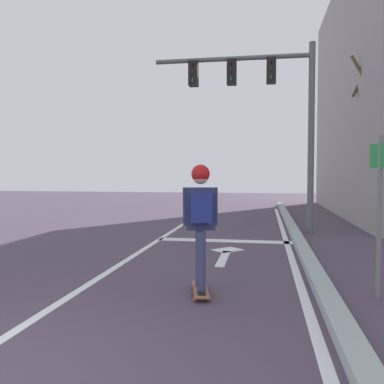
# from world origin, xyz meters

# --- Properties ---
(lane_line_center) EXTENTS (0.12, 20.00, 0.01)m
(lane_line_center) POSITION_xyz_m (0.10, 6.00, 0.00)
(lane_line_center) COLOR silver
(lane_line_center) RESTS_ON ground
(lane_line_curbside) EXTENTS (0.12, 20.00, 0.01)m
(lane_line_curbside) POSITION_xyz_m (3.00, 6.00, 0.00)
(lane_line_curbside) COLOR silver
(lane_line_curbside) RESTS_ON ground
(stop_bar) EXTENTS (3.05, 0.40, 0.01)m
(stop_bar) POSITION_xyz_m (1.63, 7.37, 0.00)
(stop_bar) COLOR silver
(stop_bar) RESTS_ON ground
(lane_arrow_stem) EXTENTS (0.16, 1.40, 0.01)m
(lane_arrow_stem) POSITION_xyz_m (1.78, 5.44, 0.00)
(lane_arrow_stem) COLOR silver
(lane_arrow_stem) RESTS_ON ground
(lane_arrow_head) EXTENTS (0.71, 0.71, 0.01)m
(lane_arrow_head) POSITION_xyz_m (1.78, 6.29, 0.00)
(lane_arrow_head) COLOR silver
(lane_arrow_head) RESTS_ON ground
(curb_strip) EXTENTS (0.24, 24.00, 0.14)m
(curb_strip) POSITION_xyz_m (3.25, 6.00, 0.07)
(curb_strip) COLOR #94A19C
(curb_strip) RESTS_ON ground
(skateboard) EXTENTS (0.35, 0.80, 0.08)m
(skateboard) POSITION_xyz_m (1.71, 3.17, 0.06)
(skateboard) COLOR brown
(skateboard) RESTS_ON ground
(skater) EXTENTS (0.43, 0.60, 1.58)m
(skater) POSITION_xyz_m (1.71, 3.15, 1.07)
(skater) COLOR #383C63
(skater) RESTS_ON skateboard
(traffic_signal_mast) EXTENTS (4.11, 0.34, 4.83)m
(traffic_signal_mast) POSITION_xyz_m (2.44, 8.87, 3.53)
(traffic_signal_mast) COLOR #576059
(traffic_signal_mast) RESTS_ON ground
(street_sign_post) EXTENTS (0.16, 0.43, 2.02)m
(street_sign_post) POSITION_xyz_m (3.91, 3.43, 1.33)
(street_sign_post) COLOR slate
(street_sign_post) RESTS_ON ground
(roadside_tree) EXTENTS (1.01, 1.02, 4.90)m
(roadside_tree) POSITION_xyz_m (5.36, 10.61, 2.15)
(roadside_tree) COLOR brown
(roadside_tree) RESTS_ON ground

